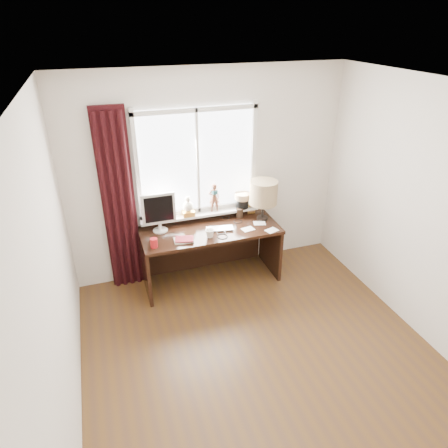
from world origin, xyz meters
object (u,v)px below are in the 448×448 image
object	(u,v)px
laptop	(220,229)
table_lamp	(263,193)
red_cup	(154,243)
monitor	(159,210)
mug	(210,233)
desk	(209,242)

from	to	relation	value
laptop	table_lamp	xyz separation A→B (m)	(0.60, 0.10, 0.35)
red_cup	table_lamp	world-z (taller)	table_lamp
red_cup	monitor	distance (m)	0.44
mug	desk	xyz separation A→B (m)	(0.06, 0.29, -0.30)
table_lamp	desk	bearing A→B (deg)	176.28
mug	monitor	xyz separation A→B (m)	(-0.53, 0.34, 0.23)
red_cup	mug	bearing A→B (deg)	1.90
red_cup	table_lamp	xyz separation A→B (m)	(1.44, 0.26, 0.31)
laptop	desk	size ratio (longest dim) A/B	0.19
mug	monitor	world-z (taller)	monitor
laptop	table_lamp	bearing A→B (deg)	19.89
laptop	monitor	size ratio (longest dim) A/B	0.67
desk	monitor	xyz separation A→B (m)	(-0.59, 0.05, 0.52)
table_lamp	laptop	bearing A→B (deg)	-170.24
desk	monitor	world-z (taller)	monitor
laptop	monitor	distance (m)	0.77
mug	monitor	size ratio (longest dim) A/B	0.21
mug	table_lamp	distance (m)	0.87
red_cup	desk	bearing A→B (deg)	22.98
mug	table_lamp	size ratio (longest dim) A/B	0.20
laptop	mug	size ratio (longest dim) A/B	3.14
mug	red_cup	distance (m)	0.66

